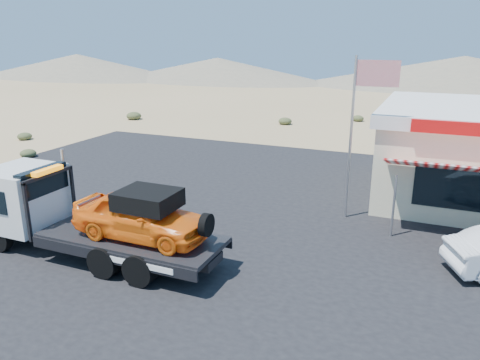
{
  "coord_description": "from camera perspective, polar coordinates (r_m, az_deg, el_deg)",
  "views": [
    {
      "loc": [
        7.54,
        -12.46,
        6.63
      ],
      "look_at": [
        1.0,
        2.9,
        1.5
      ],
      "focal_mm": 35.0,
      "sensor_mm": 36.0,
      "label": 1
    }
  ],
  "objects": [
    {
      "name": "ground",
      "position": [
        16.0,
        -7.43,
        -7.55
      ],
      "size": [
        120.0,
        120.0,
        0.0
      ],
      "primitive_type": "plane",
      "color": "#988156",
      "rests_on": "ground"
    },
    {
      "name": "asphalt_lot",
      "position": [
        17.71,
        3.14,
        -4.9
      ],
      "size": [
        32.0,
        24.0,
        0.02
      ],
      "primitive_type": "cube",
      "color": "black",
      "rests_on": "ground"
    },
    {
      "name": "tow_truck",
      "position": [
        15.12,
        -17.76,
        -3.84
      ],
      "size": [
        8.0,
        2.37,
        2.68
      ],
      "color": "black",
      "rests_on": "asphalt_lot"
    },
    {
      "name": "flagpole",
      "position": [
        17.4,
        14.25,
        7.08
      ],
      "size": [
        1.55,
        0.1,
        6.0
      ],
      "color": "#99999E",
      "rests_on": "asphalt_lot"
    },
    {
      "name": "desert_scrub",
      "position": [
        30.48,
        -23.58,
        3.67
      ],
      "size": [
        26.45,
        36.21,
        0.72
      ],
      "color": "#383F22",
      "rests_on": "ground"
    },
    {
      "name": "distant_hills",
      "position": [
        69.94,
        8.92,
        13.0
      ],
      "size": [
        126.0,
        48.0,
        4.2
      ],
      "color": "#726B59",
      "rests_on": "ground"
    }
  ]
}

